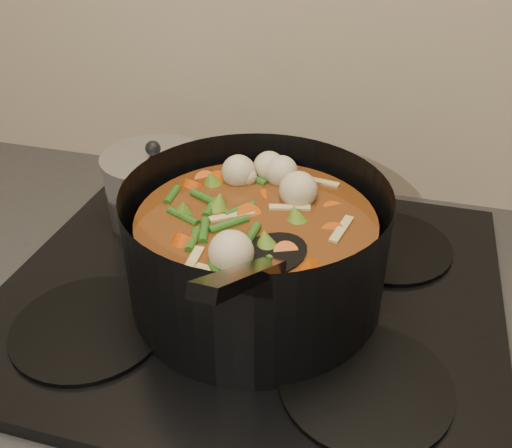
# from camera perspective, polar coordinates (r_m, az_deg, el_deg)

# --- Properties ---
(stovetop) EXTENTS (0.62, 0.54, 0.03)m
(stovetop) POSITION_cam_1_polar(r_m,az_deg,el_deg) (0.74, -0.42, -6.55)
(stovetop) COLOR black
(stovetop) RESTS_ON counter
(stockpot) EXTENTS (0.37, 0.45, 0.23)m
(stockpot) POSITION_cam_1_polar(r_m,az_deg,el_deg) (0.68, 0.02, -2.57)
(stockpot) COLOR black
(stockpot) RESTS_ON stovetop
(saucepan) EXTENTS (0.15, 0.15, 0.13)m
(saucepan) POSITION_cam_1_polar(r_m,az_deg,el_deg) (0.86, -9.86, 3.69)
(saucepan) COLOR silver
(saucepan) RESTS_ON stovetop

